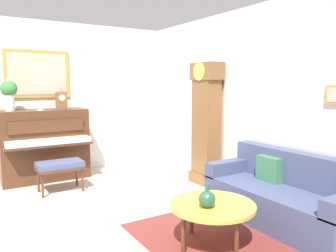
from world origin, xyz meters
The scene contains 13 objects.
ground_plane centered at (0.00, 0.00, -0.05)m, with size 6.40×6.00×0.10m, color beige.
wall_left centered at (-2.60, 0.00, 1.41)m, with size 0.13×4.90×2.80m.
wall_back centered at (0.01, 2.40, 1.40)m, with size 5.30×0.13×2.80m.
area_rug centered at (1.28, 0.97, 0.00)m, with size 2.10×1.50×0.01m, color maroon.
piano centered at (-2.23, -0.12, 0.62)m, with size 0.87×1.44×1.23m.
piano_bench centered at (-1.40, -0.06, 0.41)m, with size 0.42×0.70×0.48m.
grandfather_clock centered at (-0.58, 2.15, 0.96)m, with size 0.52×0.34×2.03m.
couch centered at (1.17, 1.96, 0.31)m, with size 1.90×0.80×0.84m.
coffee_table centered at (1.22, 0.83, 0.43)m, with size 0.88×0.88×0.46m.
mantel_clock centered at (-2.23, 0.20, 1.41)m, with size 0.13×0.18×0.38m.
flower_vase centered at (-2.23, -0.63, 1.55)m, with size 0.26×0.26×0.58m.
teacup centered at (-2.09, -0.18, 1.26)m, with size 0.12×0.12×0.06m.
green_jug centered at (1.27, 0.71, 0.55)m, with size 0.17×0.17×0.24m.
Camera 1 is at (3.75, -1.27, 1.67)m, focal length 35.45 mm.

